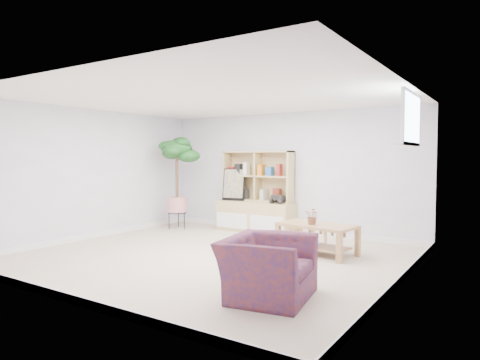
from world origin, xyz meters
The scene contains 14 objects.
floor centered at (0.00, 0.00, 0.00)m, with size 5.50×5.00×0.01m, color tan.
ceiling centered at (0.00, 0.00, 2.40)m, with size 5.50×5.00×0.01m, color white.
walls centered at (0.00, 0.00, 1.20)m, with size 5.51×5.01×2.40m.
baseboard centered at (0.00, 0.00, 0.05)m, with size 5.50×5.00×0.10m, color white, non-canonical shape.
window centered at (2.73, 0.60, 2.00)m, with size 0.10×0.98×0.68m, color white, non-canonical shape.
window_sill centered at (2.67, 0.60, 1.68)m, with size 0.14×1.00×0.04m, color white.
storage_unit centered at (-0.58, 2.24, 0.82)m, with size 1.64×0.55×1.64m, color tan, non-canonical shape.
poster centered at (-1.06, 2.17, 0.95)m, with size 0.48×0.11×0.67m, color yellow, non-canonical shape.
toy_truck centered at (-0.01, 2.15, 0.71)m, with size 0.34×0.24×0.18m, color black, non-canonical shape.
coffee_table centered at (1.29, 1.00, 0.24)m, with size 1.16×0.63×0.48m, color tan, non-canonical shape.
table_plant centered at (1.25, 0.91, 0.61)m, with size 0.23×0.20×0.26m, color #145B15.
floor_tree centered at (-2.14, 1.64, 0.98)m, with size 0.72×0.72×1.95m, color #0D4610, non-canonical shape.
armchair centered at (1.66, -1.21, 0.37)m, with size 1.00×0.87×0.74m, color #1B1B51.
sill_plant centered at (2.67, 0.58, 1.81)m, with size 0.12×0.10×0.21m, color #0D4610.
Camera 1 is at (3.88, -5.16, 1.50)m, focal length 32.00 mm.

